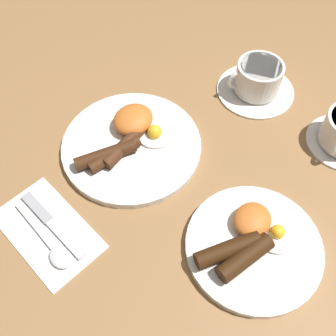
% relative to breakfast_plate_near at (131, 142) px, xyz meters
% --- Properties ---
extents(ground_plane, '(3.00, 3.00, 0.00)m').
position_rel_breakfast_plate_near_xyz_m(ground_plane, '(0.00, 0.00, -0.01)').
color(ground_plane, olive).
extents(breakfast_plate_near, '(0.27, 0.27, 0.05)m').
position_rel_breakfast_plate_near_xyz_m(breakfast_plate_near, '(0.00, 0.00, 0.00)').
color(breakfast_plate_near, silver).
rests_on(breakfast_plate_near, ground_plane).
extents(breakfast_plate_far, '(0.22, 0.22, 0.04)m').
position_rel_breakfast_plate_near_xyz_m(breakfast_plate_far, '(0.02, 0.29, -0.00)').
color(breakfast_plate_far, silver).
rests_on(breakfast_plate_far, ground_plane).
extents(teacup_near, '(0.16, 0.16, 0.07)m').
position_rel_breakfast_plate_near_xyz_m(teacup_near, '(-0.28, 0.10, 0.02)').
color(teacup_near, silver).
rests_on(teacup_near, ground_plane).
extents(napkin, '(0.13, 0.20, 0.01)m').
position_rel_breakfast_plate_near_xyz_m(napkin, '(0.22, 0.02, -0.01)').
color(napkin, white).
rests_on(napkin, ground_plane).
extents(knife, '(0.03, 0.16, 0.01)m').
position_rel_breakfast_plate_near_xyz_m(knife, '(0.21, 0.01, -0.01)').
color(knife, silver).
rests_on(knife, napkin).
extents(spoon, '(0.04, 0.16, 0.01)m').
position_rel_breakfast_plate_near_xyz_m(spoon, '(0.24, 0.05, -0.01)').
color(spoon, silver).
rests_on(spoon, napkin).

